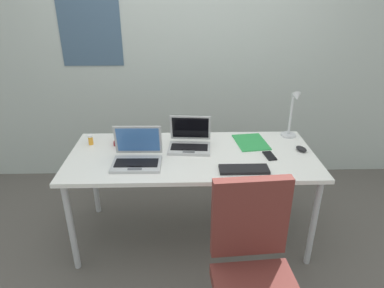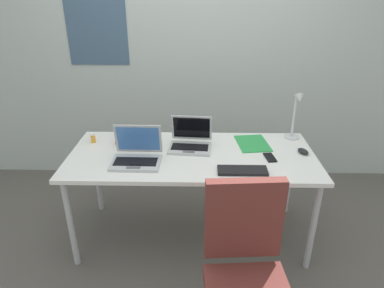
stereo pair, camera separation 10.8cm
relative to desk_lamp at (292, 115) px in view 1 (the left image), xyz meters
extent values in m
plane|color=#56514C|center=(-0.80, -0.28, -0.94)|extent=(12.00, 12.00, 0.00)
cube|color=#B2BCB7|center=(-0.80, 0.82, 0.36)|extent=(6.00, 0.12, 2.60)
cube|color=#3F5972|center=(-1.70, 0.76, 0.61)|extent=(0.56, 0.01, 0.76)
cube|color=white|center=(-0.80, -0.28, -0.21)|extent=(1.80, 0.80, 0.03)
cylinder|color=#B2B5BA|center=(-1.64, -0.62, -0.58)|extent=(0.04, 0.04, 0.71)
cylinder|color=#B2B5BA|center=(0.04, -0.62, -0.58)|extent=(0.04, 0.04, 0.71)
cylinder|color=#B2B5BA|center=(-1.64, 0.06, -0.58)|extent=(0.04, 0.04, 0.71)
cylinder|color=#B2B5BA|center=(0.04, 0.06, -0.58)|extent=(0.04, 0.04, 0.71)
cylinder|color=silver|center=(0.00, 0.03, -0.19)|extent=(0.12, 0.12, 0.02)
cylinder|color=silver|center=(0.00, 0.03, -0.01)|extent=(0.02, 0.02, 0.34)
cylinder|color=silver|center=(0.00, -0.01, 0.16)|extent=(0.01, 0.08, 0.01)
cone|color=silver|center=(0.00, -0.05, 0.16)|extent=(0.07, 0.09, 0.09)
cube|color=#B7BABC|center=(-0.82, -0.21, -0.19)|extent=(0.33, 0.24, 0.02)
cube|color=black|center=(-0.82, -0.21, -0.18)|extent=(0.28, 0.14, 0.00)
cube|color=#595B60|center=(-0.82, -0.27, -0.18)|extent=(0.09, 0.05, 0.00)
cube|color=#B7BABC|center=(-0.81, -0.07, -0.07)|extent=(0.32, 0.08, 0.21)
cube|color=black|center=(-0.81, -0.08, -0.07)|extent=(0.28, 0.07, 0.18)
cube|color=#B7BABC|center=(-1.19, -0.44, -0.19)|extent=(0.34, 0.24, 0.02)
cube|color=black|center=(-1.19, -0.44, -0.18)|extent=(0.30, 0.13, 0.00)
cube|color=#595B60|center=(-1.19, -0.52, -0.18)|extent=(0.09, 0.05, 0.00)
cube|color=#B7BABC|center=(-1.18, -0.31, -0.06)|extent=(0.34, 0.06, 0.23)
cube|color=#3F72BF|center=(-1.18, -0.31, -0.06)|extent=(0.30, 0.05, 0.19)
cube|color=black|center=(-0.46, -0.53, -0.19)|extent=(0.33, 0.12, 0.02)
ellipsoid|color=black|center=(0.02, -0.25, -0.18)|extent=(0.09, 0.11, 0.03)
cube|color=black|center=(-0.24, -0.33, -0.19)|extent=(0.08, 0.14, 0.01)
cylinder|color=gold|center=(-1.58, -0.09, -0.16)|extent=(0.04, 0.04, 0.06)
cylinder|color=white|center=(-1.58, -0.09, -0.13)|extent=(0.04, 0.04, 0.01)
cube|color=maroon|center=(-1.29, -0.07, -0.18)|extent=(0.21, 0.12, 0.03)
cube|color=brown|center=(-1.28, -0.07, -0.15)|extent=(0.20, 0.14, 0.03)
cube|color=navy|center=(-1.28, -0.08, -0.11)|extent=(0.19, 0.18, 0.04)
cube|color=green|center=(-0.33, -0.09, -0.19)|extent=(0.27, 0.34, 0.01)
cube|color=brown|center=(-0.51, -1.03, -0.21)|extent=(0.42, 0.09, 0.48)
camera|label=1|loc=(-0.86, -2.52, 0.93)|focal=32.08mm
camera|label=2|loc=(-0.75, -2.53, 0.93)|focal=32.08mm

